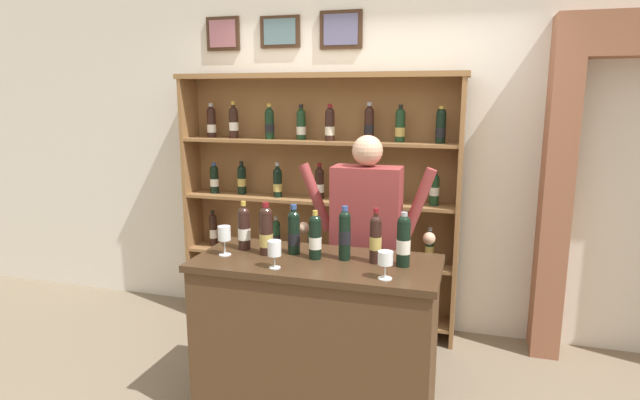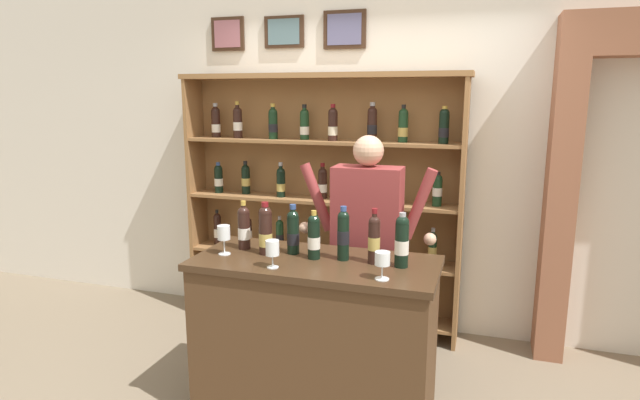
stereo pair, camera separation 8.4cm
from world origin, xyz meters
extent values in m
cube|color=silver|center=(0.00, 1.48, 1.63)|extent=(12.00, 0.16, 3.25)
cube|color=#382316|center=(-1.25, 1.38, 2.40)|extent=(0.29, 0.02, 0.27)
cube|color=#925862|center=(-1.25, 1.37, 2.40)|extent=(0.24, 0.01, 0.22)
cube|color=#382316|center=(-0.74, 1.38, 2.40)|extent=(0.34, 0.02, 0.25)
cube|color=slate|center=(-0.74, 1.37, 2.40)|extent=(0.27, 0.01, 0.20)
cube|color=#382316|center=(-0.24, 1.38, 2.40)|extent=(0.34, 0.02, 0.29)
cube|color=slate|center=(-0.24, 1.37, 2.40)|extent=(0.27, 0.01, 0.23)
cube|color=olive|center=(-1.50, 1.20, 1.03)|extent=(0.03, 0.29, 2.06)
cube|color=olive|center=(0.72, 1.20, 1.03)|extent=(0.03, 0.29, 2.06)
cube|color=olive|center=(-0.39, 1.33, 1.03)|extent=(2.25, 0.02, 2.06)
cube|color=olive|center=(-0.39, 1.20, 0.13)|extent=(2.19, 0.28, 0.03)
cylinder|color=black|center=(-1.26, 1.18, 0.24)|extent=(0.07, 0.07, 0.20)
sphere|color=black|center=(-1.26, 1.18, 0.34)|extent=(0.07, 0.07, 0.07)
cylinder|color=black|center=(-1.26, 1.18, 0.38)|extent=(0.03, 0.03, 0.08)
cylinder|color=#B79338|center=(-1.26, 1.18, 0.41)|extent=(0.03, 0.03, 0.03)
cylinder|color=silver|center=(-1.26, 1.18, 0.21)|extent=(0.07, 0.07, 0.06)
cylinder|color=black|center=(-0.86, 1.19, 0.24)|extent=(0.07, 0.07, 0.20)
sphere|color=black|center=(-0.86, 1.19, 0.34)|extent=(0.07, 0.07, 0.07)
cylinder|color=black|center=(-0.86, 1.19, 0.37)|extent=(0.03, 0.03, 0.06)
cylinder|color=#99999E|center=(-0.86, 1.19, 0.38)|extent=(0.03, 0.03, 0.03)
cylinder|color=black|center=(-0.86, 1.19, 0.21)|extent=(0.07, 0.07, 0.06)
cylinder|color=#19381E|center=(-0.43, 1.19, 0.24)|extent=(0.07, 0.07, 0.20)
sphere|color=#19381E|center=(-0.43, 1.19, 0.34)|extent=(0.07, 0.07, 0.07)
cylinder|color=#19381E|center=(-0.43, 1.19, 0.37)|extent=(0.03, 0.03, 0.07)
cylinder|color=black|center=(-0.43, 1.19, 0.40)|extent=(0.03, 0.03, 0.03)
cylinder|color=silver|center=(-0.43, 1.19, 0.22)|extent=(0.07, 0.07, 0.06)
cylinder|color=black|center=(0.06, 1.18, 0.25)|extent=(0.07, 0.07, 0.21)
sphere|color=black|center=(0.06, 1.18, 0.36)|extent=(0.07, 0.07, 0.07)
cylinder|color=black|center=(0.06, 1.18, 0.38)|extent=(0.03, 0.03, 0.06)
cylinder|color=navy|center=(0.06, 1.18, 0.40)|extent=(0.03, 0.03, 0.03)
cylinder|color=silver|center=(0.06, 1.18, 0.26)|extent=(0.07, 0.07, 0.07)
cylinder|color=black|center=(0.51, 1.17, 0.24)|extent=(0.07, 0.07, 0.20)
sphere|color=black|center=(0.51, 1.17, 0.34)|extent=(0.07, 0.07, 0.07)
cylinder|color=black|center=(0.51, 1.17, 0.38)|extent=(0.03, 0.03, 0.08)
cylinder|color=navy|center=(0.51, 1.17, 0.40)|extent=(0.03, 0.03, 0.03)
cylinder|color=tan|center=(0.51, 1.17, 0.25)|extent=(0.07, 0.07, 0.06)
cube|color=olive|center=(-0.39, 1.20, 0.60)|extent=(2.19, 0.28, 0.02)
cylinder|color=black|center=(-1.33, 1.21, 0.73)|extent=(0.06, 0.06, 0.24)
sphere|color=black|center=(-1.33, 1.21, 0.86)|extent=(0.06, 0.06, 0.06)
cylinder|color=black|center=(-1.33, 1.21, 0.88)|extent=(0.02, 0.02, 0.07)
cylinder|color=black|center=(-1.33, 1.21, 0.91)|extent=(0.03, 0.03, 0.03)
cylinder|color=silver|center=(-1.33, 1.21, 0.71)|extent=(0.07, 0.07, 0.08)
cylinder|color=black|center=(-1.01, 1.17, 0.73)|extent=(0.06, 0.06, 0.23)
sphere|color=black|center=(-1.01, 1.17, 0.85)|extent=(0.06, 0.06, 0.06)
cylinder|color=black|center=(-1.01, 1.17, 0.88)|extent=(0.03, 0.03, 0.07)
cylinder|color=maroon|center=(-1.01, 1.17, 0.90)|extent=(0.03, 0.03, 0.03)
cylinder|color=silver|center=(-1.01, 1.17, 0.73)|extent=(0.07, 0.07, 0.07)
cylinder|color=#19381E|center=(-0.73, 1.18, 0.73)|extent=(0.06, 0.06, 0.23)
sphere|color=#19381E|center=(-0.73, 1.18, 0.85)|extent=(0.06, 0.06, 0.06)
cylinder|color=#19381E|center=(-0.73, 1.18, 0.88)|extent=(0.02, 0.02, 0.07)
cylinder|color=#99999E|center=(-0.73, 1.18, 0.90)|extent=(0.03, 0.03, 0.03)
cylinder|color=black|center=(-0.73, 1.18, 0.72)|extent=(0.07, 0.07, 0.07)
cylinder|color=#19381E|center=(-0.42, 1.17, 0.73)|extent=(0.06, 0.06, 0.24)
sphere|color=#19381E|center=(-0.42, 1.17, 0.86)|extent=(0.06, 0.06, 0.06)
cylinder|color=#19381E|center=(-0.42, 1.17, 0.89)|extent=(0.03, 0.03, 0.07)
cylinder|color=maroon|center=(-0.42, 1.17, 0.91)|extent=(0.03, 0.03, 0.03)
cylinder|color=black|center=(-0.42, 1.17, 0.73)|extent=(0.07, 0.07, 0.08)
cylinder|color=black|center=(-0.07, 1.20, 0.73)|extent=(0.06, 0.06, 0.23)
sphere|color=black|center=(-0.07, 1.20, 0.85)|extent=(0.06, 0.06, 0.06)
cylinder|color=black|center=(-0.07, 1.20, 0.88)|extent=(0.03, 0.03, 0.06)
cylinder|color=#99999E|center=(-0.07, 1.20, 0.89)|extent=(0.03, 0.03, 0.03)
cylinder|color=beige|center=(-0.07, 1.20, 0.74)|extent=(0.07, 0.07, 0.08)
cylinder|color=#19381E|center=(0.21, 1.17, 0.73)|extent=(0.06, 0.06, 0.23)
sphere|color=#19381E|center=(0.21, 1.17, 0.85)|extent=(0.06, 0.06, 0.06)
cylinder|color=#19381E|center=(0.21, 1.17, 0.88)|extent=(0.03, 0.03, 0.07)
cylinder|color=#B79338|center=(0.21, 1.17, 0.91)|extent=(0.03, 0.03, 0.03)
cylinder|color=beige|center=(0.21, 1.17, 0.70)|extent=(0.07, 0.07, 0.07)
cylinder|color=black|center=(0.52, 1.18, 0.72)|extent=(0.06, 0.06, 0.22)
sphere|color=black|center=(0.52, 1.18, 0.84)|extent=(0.06, 0.06, 0.06)
cylinder|color=black|center=(0.52, 1.18, 0.87)|extent=(0.03, 0.03, 0.07)
cylinder|color=#99999E|center=(0.52, 1.18, 0.90)|extent=(0.03, 0.03, 0.03)
cylinder|color=tan|center=(0.52, 1.18, 0.73)|extent=(0.07, 0.07, 0.07)
cube|color=olive|center=(-0.39, 1.20, 1.07)|extent=(2.19, 0.28, 0.02)
cylinder|color=black|center=(-1.28, 1.19, 1.18)|extent=(0.07, 0.07, 0.20)
sphere|color=black|center=(-1.28, 1.19, 1.28)|extent=(0.07, 0.07, 0.07)
cylinder|color=black|center=(-1.28, 1.19, 1.31)|extent=(0.03, 0.03, 0.06)
cylinder|color=navy|center=(-1.28, 1.19, 1.33)|extent=(0.03, 0.03, 0.03)
cylinder|color=silver|center=(-1.28, 1.19, 1.17)|extent=(0.07, 0.07, 0.06)
cylinder|color=black|center=(-1.04, 1.22, 1.18)|extent=(0.07, 0.07, 0.20)
sphere|color=black|center=(-1.04, 1.22, 1.29)|extent=(0.07, 0.07, 0.07)
cylinder|color=black|center=(-1.04, 1.22, 1.32)|extent=(0.03, 0.03, 0.07)
cylinder|color=black|center=(-1.04, 1.22, 1.34)|extent=(0.03, 0.03, 0.03)
cylinder|color=tan|center=(-1.04, 1.22, 1.18)|extent=(0.07, 0.07, 0.06)
cylinder|color=black|center=(-0.71, 1.17, 1.18)|extent=(0.07, 0.07, 0.20)
sphere|color=black|center=(-0.71, 1.17, 1.28)|extent=(0.07, 0.07, 0.07)
cylinder|color=black|center=(-0.71, 1.17, 1.32)|extent=(0.03, 0.03, 0.08)
cylinder|color=#99999E|center=(-0.71, 1.17, 1.35)|extent=(0.03, 0.03, 0.03)
cylinder|color=tan|center=(-0.71, 1.17, 1.16)|extent=(0.07, 0.07, 0.06)
cylinder|color=black|center=(-0.37, 1.22, 1.18)|extent=(0.07, 0.07, 0.21)
sphere|color=black|center=(-0.37, 1.22, 1.29)|extent=(0.07, 0.07, 0.07)
cylinder|color=black|center=(-0.37, 1.22, 1.32)|extent=(0.03, 0.03, 0.08)
cylinder|color=maroon|center=(-0.37, 1.22, 1.35)|extent=(0.04, 0.04, 0.03)
cylinder|color=silver|center=(-0.37, 1.22, 1.16)|extent=(0.07, 0.07, 0.07)
cylinder|color=black|center=(-0.09, 1.22, 1.18)|extent=(0.07, 0.07, 0.21)
sphere|color=black|center=(-0.09, 1.22, 1.29)|extent=(0.07, 0.07, 0.07)
cylinder|color=black|center=(-0.09, 1.22, 1.32)|extent=(0.03, 0.03, 0.06)
cylinder|color=#B79338|center=(-0.09, 1.22, 1.34)|extent=(0.03, 0.03, 0.03)
cylinder|color=black|center=(-0.09, 1.22, 1.16)|extent=(0.07, 0.07, 0.07)
cylinder|color=black|center=(0.24, 1.17, 1.19)|extent=(0.07, 0.07, 0.21)
sphere|color=black|center=(0.24, 1.17, 1.30)|extent=(0.07, 0.07, 0.07)
cylinder|color=black|center=(0.24, 1.17, 1.32)|extent=(0.03, 0.03, 0.06)
cylinder|color=navy|center=(0.24, 1.17, 1.34)|extent=(0.03, 0.03, 0.03)
cylinder|color=silver|center=(0.24, 1.17, 1.19)|extent=(0.07, 0.07, 0.07)
cylinder|color=#19381E|center=(0.54, 1.20, 1.18)|extent=(0.07, 0.07, 0.20)
sphere|color=#19381E|center=(0.54, 1.20, 1.28)|extent=(0.07, 0.07, 0.07)
cylinder|color=#19381E|center=(0.54, 1.20, 1.31)|extent=(0.03, 0.03, 0.06)
cylinder|color=black|center=(0.54, 1.20, 1.33)|extent=(0.04, 0.04, 0.03)
cylinder|color=silver|center=(0.54, 1.20, 1.19)|extent=(0.07, 0.07, 0.06)
cube|color=olive|center=(-0.39, 1.20, 1.54)|extent=(2.19, 0.28, 0.02)
cylinder|color=black|center=(-1.31, 1.22, 1.65)|extent=(0.07, 0.07, 0.21)
sphere|color=black|center=(-1.31, 1.22, 1.76)|extent=(0.07, 0.07, 0.07)
cylinder|color=black|center=(-1.31, 1.22, 1.79)|extent=(0.03, 0.03, 0.07)
cylinder|color=#99999E|center=(-1.31, 1.22, 1.82)|extent=(0.04, 0.04, 0.03)
cylinder|color=silver|center=(-1.31, 1.22, 1.62)|extent=(0.08, 0.08, 0.07)
cylinder|color=black|center=(-1.09, 1.19, 1.65)|extent=(0.07, 0.07, 0.21)
sphere|color=black|center=(-1.09, 1.19, 1.76)|extent=(0.07, 0.07, 0.07)
cylinder|color=black|center=(-1.09, 1.19, 1.80)|extent=(0.03, 0.03, 0.08)
cylinder|color=#B79338|center=(-1.09, 1.19, 1.83)|extent=(0.03, 0.03, 0.03)
cylinder|color=silver|center=(-1.09, 1.19, 1.64)|extent=(0.08, 0.08, 0.07)
cylinder|color=black|center=(-0.77, 1.18, 1.65)|extent=(0.07, 0.07, 0.20)
sphere|color=black|center=(-0.77, 1.18, 1.76)|extent=(0.07, 0.07, 0.07)
cylinder|color=black|center=(-0.77, 1.18, 1.79)|extent=(0.03, 0.03, 0.08)
cylinder|color=#B79338|center=(-0.77, 1.18, 1.82)|extent=(0.04, 0.04, 0.03)
cylinder|color=black|center=(-0.77, 1.18, 1.64)|extent=(0.08, 0.08, 0.06)
cylinder|color=#19381E|center=(-0.52, 1.23, 1.65)|extent=(0.07, 0.07, 0.20)
sphere|color=#19381E|center=(-0.52, 1.23, 1.75)|extent=(0.07, 0.07, 0.07)
cylinder|color=#19381E|center=(-0.52, 1.23, 1.78)|extent=(0.03, 0.03, 0.07)
cylinder|color=black|center=(-0.52, 1.23, 1.81)|extent=(0.04, 0.04, 0.03)
cylinder|color=silver|center=(-0.52, 1.23, 1.62)|extent=(0.08, 0.08, 0.06)
cylinder|color=black|center=(-0.27, 1.16, 1.65)|extent=(0.07, 0.07, 0.21)
sphere|color=black|center=(-0.27, 1.16, 1.76)|extent=(0.07, 0.07, 0.07)
cylinder|color=black|center=(-0.27, 1.16, 1.79)|extent=(0.03, 0.03, 0.07)
cylinder|color=maroon|center=(-0.27, 1.16, 1.82)|extent=(0.04, 0.04, 0.03)
cylinder|color=beige|center=(-0.27, 1.16, 1.63)|extent=(0.08, 0.08, 0.07)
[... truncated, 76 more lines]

